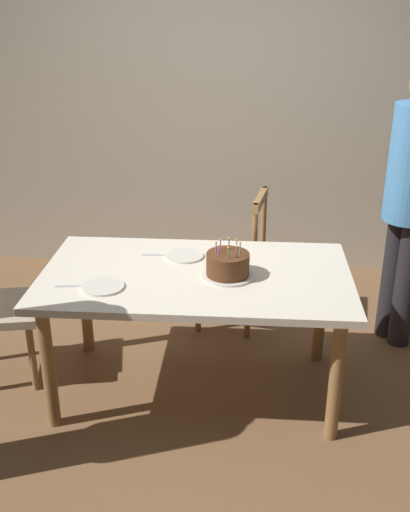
% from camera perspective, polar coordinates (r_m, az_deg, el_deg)
% --- Properties ---
extents(ground, '(6.40, 6.40, 0.00)m').
position_cam_1_polar(ground, '(3.65, -0.80, -12.26)').
color(ground, brown).
extents(back_wall, '(6.40, 0.10, 2.60)m').
position_cam_1_polar(back_wall, '(4.88, 1.03, 13.65)').
color(back_wall, beige).
rests_on(back_wall, ground).
extents(dining_table, '(1.67, 0.95, 0.75)m').
position_cam_1_polar(dining_table, '(3.31, -0.86, -2.95)').
color(dining_table, silver).
rests_on(dining_table, ground).
extents(birthday_cake, '(0.28, 0.28, 0.20)m').
position_cam_1_polar(birthday_cake, '(3.21, 2.15, -0.89)').
color(birthday_cake, silver).
rests_on(birthday_cake, dining_table).
extents(plate_near_celebrant, '(0.22, 0.22, 0.01)m').
position_cam_1_polar(plate_near_celebrant, '(3.15, -9.57, -2.84)').
color(plate_near_celebrant, silver).
rests_on(plate_near_celebrant, dining_table).
extents(plate_far_side, '(0.22, 0.22, 0.01)m').
position_cam_1_polar(plate_far_side, '(3.47, -1.94, 0.04)').
color(plate_far_side, silver).
rests_on(plate_far_side, dining_table).
extents(fork_near_celebrant, '(0.18, 0.04, 0.01)m').
position_cam_1_polar(fork_near_celebrant, '(3.19, -12.36, -2.76)').
color(fork_near_celebrant, silver).
rests_on(fork_near_celebrant, dining_table).
extents(fork_far_side, '(0.18, 0.02, 0.01)m').
position_cam_1_polar(fork_far_side, '(3.50, -4.54, 0.10)').
color(fork_far_side, silver).
rests_on(fork_far_side, dining_table).
extents(chair_spindle_back, '(0.51, 0.51, 0.95)m').
position_cam_1_polar(chair_spindle_back, '(4.10, 2.65, -0.65)').
color(chair_spindle_back, '#9E7042').
rests_on(chair_spindle_back, ground).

